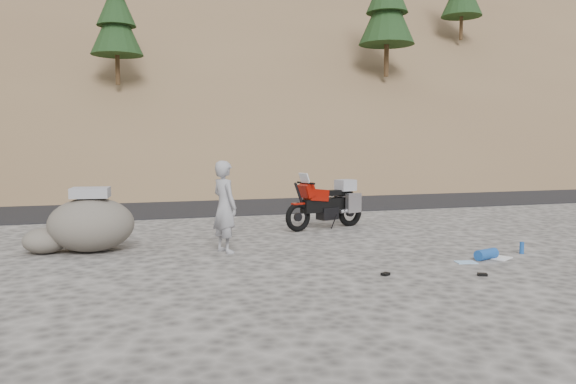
% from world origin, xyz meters
% --- Properties ---
extents(ground, '(140.00, 140.00, 0.00)m').
position_xyz_m(ground, '(0.00, 0.00, 0.00)').
color(ground, '#464340').
rests_on(ground, ground).
extents(road, '(120.00, 7.00, 0.05)m').
position_xyz_m(road, '(0.00, 9.00, 0.00)').
color(road, black).
rests_on(road, ground).
extents(hillside, '(120.00, 73.00, 46.72)m').
position_xyz_m(hillside, '(-0.05, 40.88, 11.08)').
color(hillside, brown).
rests_on(hillside, ground).
extents(motorcycle, '(2.12, 1.03, 1.30)m').
position_xyz_m(motorcycle, '(0.41, 2.85, 0.56)').
color(motorcycle, black).
rests_on(motorcycle, ground).
extents(man, '(0.58, 0.69, 1.63)m').
position_xyz_m(man, '(-2.38, 0.75, 0.00)').
color(man, '#97979C').
rests_on(man, ground).
extents(boulder, '(1.82, 1.68, 1.15)m').
position_xyz_m(boulder, '(-4.64, 1.53, 0.50)').
color(boulder, '#5B564E').
rests_on(boulder, ground).
extents(small_rock, '(0.76, 0.69, 0.45)m').
position_xyz_m(small_rock, '(-5.41, 1.59, 0.23)').
color(small_rock, '#5B564E').
rests_on(small_rock, ground).
extents(gear_white_cloth, '(0.51, 0.50, 0.01)m').
position_xyz_m(gear_white_cloth, '(1.93, -1.11, 0.01)').
color(gear_white_cloth, white).
rests_on(gear_white_cloth, ground).
extents(gear_blue_mat, '(0.48, 0.31, 0.18)m').
position_xyz_m(gear_blue_mat, '(1.65, -1.15, 0.09)').
color(gear_blue_mat, '#194B9B').
rests_on(gear_blue_mat, ground).
extents(gear_bottle, '(0.08, 0.08, 0.21)m').
position_xyz_m(gear_bottle, '(2.56, -0.91, 0.10)').
color(gear_bottle, '#194B9B').
rests_on(gear_bottle, ground).
extents(gear_glove_a, '(0.16, 0.14, 0.04)m').
position_xyz_m(gear_glove_a, '(0.88, -2.11, 0.02)').
color(gear_glove_a, black).
rests_on(gear_glove_a, ground).
extents(gear_glove_b, '(0.15, 0.13, 0.04)m').
position_xyz_m(gear_glove_b, '(-0.46, -1.67, 0.02)').
color(gear_glove_b, black).
rests_on(gear_glove_b, ground).
extents(gear_blue_cloth, '(0.36, 0.30, 0.01)m').
position_xyz_m(gear_blue_cloth, '(1.19, -1.26, 0.01)').
color(gear_blue_cloth, '#94BFE5').
rests_on(gear_blue_cloth, ground).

